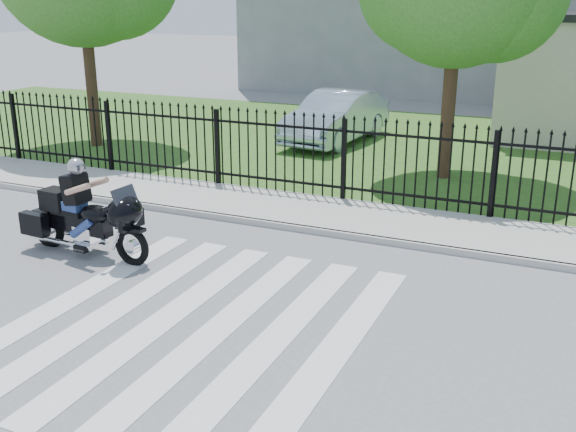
% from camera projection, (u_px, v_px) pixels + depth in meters
% --- Properties ---
extents(ground, '(120.00, 120.00, 0.00)m').
position_uv_depth(ground, '(192.00, 324.00, 9.00)').
color(ground, slate).
rests_on(ground, ground).
extents(crosswalk, '(5.00, 5.50, 0.01)m').
position_uv_depth(crosswalk, '(192.00, 323.00, 9.00)').
color(crosswalk, silver).
rests_on(crosswalk, ground).
extents(sidewalk, '(40.00, 2.00, 0.12)m').
position_uv_depth(sidewalk, '(326.00, 214.00, 13.32)').
color(sidewalk, '#ADAAA3').
rests_on(sidewalk, ground).
extents(curb, '(40.00, 0.12, 0.12)m').
position_uv_depth(curb, '(306.00, 229.00, 12.46)').
color(curb, '#ADAAA3').
rests_on(curb, ground).
extents(grass_strip, '(40.00, 12.00, 0.02)m').
position_uv_depth(grass_strip, '(413.00, 147.00, 19.41)').
color(grass_strip, '#2B521C').
rests_on(grass_strip, ground).
extents(iron_fence, '(26.00, 0.04, 1.80)m').
position_uv_depth(iron_fence, '(344.00, 162.00, 13.93)').
color(iron_fence, black).
rests_on(iron_fence, ground).
extents(motorcycle_rider, '(2.57, 0.89, 1.70)m').
position_uv_depth(motorcycle_rider, '(83.00, 215.00, 11.23)').
color(motorcycle_rider, black).
rests_on(motorcycle_rider, ground).
extents(parked_car, '(2.02, 4.64, 1.48)m').
position_uv_depth(parked_car, '(336.00, 117.00, 19.88)').
color(parked_car, '#ACBFD9').
rests_on(parked_car, grass_strip).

